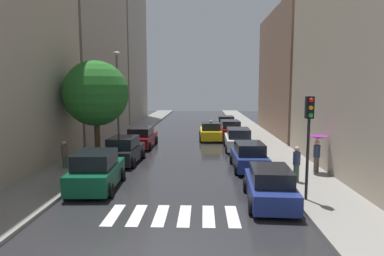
# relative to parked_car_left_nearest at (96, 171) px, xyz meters

# --- Properties ---
(ground_plane) EXTENTS (28.00, 72.00, 0.04)m
(ground_plane) POSITION_rel_parked_car_left_nearest_xyz_m (3.93, 17.40, -0.86)
(ground_plane) COLOR #252528
(sidewalk_left) EXTENTS (3.00, 72.00, 0.15)m
(sidewalk_left) POSITION_rel_parked_car_left_nearest_xyz_m (-2.57, 17.40, -0.76)
(sidewalk_left) COLOR gray
(sidewalk_left) RESTS_ON ground
(sidewalk_right) EXTENTS (3.00, 72.00, 0.15)m
(sidewalk_right) POSITION_rel_parked_car_left_nearest_xyz_m (10.43, 17.40, -0.76)
(sidewalk_right) COLOR gray
(sidewalk_right) RESTS_ON ground
(crosswalk_stripes) EXTENTS (4.95, 2.20, 0.01)m
(crosswalk_stripes) POSITION_rel_parked_car_left_nearest_xyz_m (3.93, -3.33, -0.83)
(crosswalk_stripes) COLOR silver
(crosswalk_stripes) RESTS_ON ground
(building_left_mid) EXTENTS (6.00, 15.50, 21.24)m
(building_left_mid) POSITION_rel_parked_car_left_nearest_xyz_m (-7.07, 17.96, 9.78)
(building_left_mid) COLOR #9E9384
(building_left_mid) RESTS_ON ground
(building_left_far) EXTENTS (6.00, 13.49, 22.42)m
(building_left_far) POSITION_rel_parked_car_left_nearest_xyz_m (-7.07, 33.14, 10.37)
(building_left_far) COLOR #9E9384
(building_left_far) RESTS_ON ground
(building_right_mid) EXTENTS (6.00, 15.00, 12.37)m
(building_right_mid) POSITION_rel_parked_car_left_nearest_xyz_m (14.93, 19.27, 5.35)
(building_right_mid) COLOR #8C6B56
(building_right_mid) RESTS_ON ground
(parked_car_left_nearest) EXTENTS (2.27, 4.33, 1.81)m
(parked_car_left_nearest) POSITION_rel_parked_car_left_nearest_xyz_m (0.00, 0.00, 0.00)
(parked_car_left_nearest) COLOR #0C4C2D
(parked_car_left_nearest) RESTS_ON ground
(parked_car_left_second) EXTENTS (2.13, 4.29, 1.70)m
(parked_car_left_second) POSITION_rel_parked_car_left_nearest_xyz_m (0.04, 5.54, -0.05)
(parked_car_left_second) COLOR black
(parked_car_left_second) RESTS_ON ground
(parked_car_left_third) EXTENTS (2.15, 4.81, 1.62)m
(parked_car_left_third) POSITION_rel_parked_car_left_nearest_xyz_m (0.08, 11.44, -0.08)
(parked_car_left_third) COLOR maroon
(parked_car_left_third) RESTS_ON ground
(parked_car_right_nearest) EXTENTS (2.15, 4.40, 1.54)m
(parked_car_right_nearest) POSITION_rel_parked_car_left_nearest_xyz_m (7.87, -1.76, -0.11)
(parked_car_right_nearest) COLOR navy
(parked_car_right_nearest) RESTS_ON ground
(parked_car_right_second) EXTENTS (2.04, 4.18, 1.60)m
(parked_car_right_second) POSITION_rel_parked_car_left_nearest_xyz_m (7.79, 4.13, -0.09)
(parked_car_right_second) COLOR navy
(parked_car_right_second) RESTS_ON ground
(parked_car_right_third) EXTENTS (2.16, 4.59, 1.68)m
(parked_car_right_third) POSITION_rel_parked_car_left_nearest_xyz_m (7.79, 10.41, -0.05)
(parked_car_right_third) COLOR silver
(parked_car_right_third) RESTS_ON ground
(parked_car_right_fourth) EXTENTS (2.27, 4.62, 1.69)m
(parked_car_right_fourth) POSITION_rel_parked_car_left_nearest_xyz_m (7.65, 16.66, -0.05)
(parked_car_right_fourth) COLOR maroon
(parked_car_right_fourth) RESTS_ON ground
(parked_car_right_fifth) EXTENTS (2.16, 4.14, 1.60)m
(parked_car_right_fifth) POSITION_rel_parked_car_left_nearest_xyz_m (7.64, 22.56, -0.09)
(parked_car_right_fifth) COLOR #474C51
(parked_car_right_fifth) RESTS_ON ground
(taxi_midroad) EXTENTS (2.14, 4.46, 1.81)m
(taxi_midroad) POSITION_rel_parked_car_left_nearest_xyz_m (5.78, 15.37, -0.08)
(taxi_midroad) COLOR yellow
(taxi_midroad) RESTS_ON ground
(pedestrian_near_tree) EXTENTS (0.36, 0.36, 1.77)m
(pedestrian_near_tree) POSITION_rel_parked_car_left_nearest_xyz_m (9.71, 1.03, 0.24)
(pedestrian_near_tree) COLOR #38513D
(pedestrian_near_tree) RESTS_ON sidewalk_right
(pedestrian_by_kerb) EXTENTS (0.36, 0.36, 1.60)m
(pedestrian_by_kerb) POSITION_rel_parked_car_left_nearest_xyz_m (-2.93, 3.42, 0.14)
(pedestrian_by_kerb) COLOR #38513D
(pedestrian_by_kerb) RESTS_ON sidewalk_left
(pedestrian_far_side) EXTENTS (1.13, 1.13, 2.04)m
(pedestrian_far_side) POSITION_rel_parked_car_left_nearest_xyz_m (11.32, 2.90, 0.85)
(pedestrian_far_side) COLOR brown
(pedestrian_far_side) RESTS_ON sidewalk_right
(street_tree_left) EXTENTS (4.24, 4.24, 6.39)m
(street_tree_left) POSITION_rel_parked_car_left_nearest_xyz_m (-1.90, 6.29, 3.57)
(street_tree_left) COLOR #513823
(street_tree_left) RESTS_ON sidewalk_left
(traffic_light_right_corner) EXTENTS (0.30, 0.42, 4.30)m
(traffic_light_right_corner) POSITION_rel_parked_car_left_nearest_xyz_m (9.38, -1.73, 2.45)
(traffic_light_right_corner) COLOR black
(traffic_light_right_corner) RESTS_ON sidewalk_right
(lamp_post_left) EXTENTS (0.60, 0.28, 7.40)m
(lamp_post_left) POSITION_rel_parked_car_left_nearest_xyz_m (-1.62, 10.81, 3.55)
(lamp_post_left) COLOR #595B60
(lamp_post_left) RESTS_ON sidewalk_left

